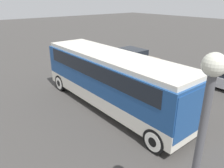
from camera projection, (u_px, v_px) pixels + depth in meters
The scene contains 4 objects.
ground_plane at pixel (112, 106), 12.67m from camera, with size 120.00×120.00×0.00m, color #423F3D.
tour_bus at pixel (113, 76), 11.90m from camera, with size 10.11×2.70×3.10m.
parked_car_mid at pixel (134, 56), 20.57m from camera, with size 4.80×1.91×1.41m.
lamp_post at pixel (202, 135), 4.32m from camera, with size 0.44×0.44×5.02m.
Camera 1 is at (8.76, -7.11, 5.89)m, focal length 35.00 mm.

